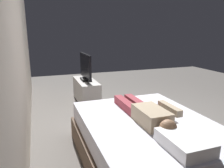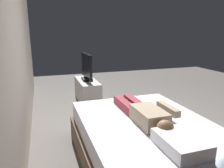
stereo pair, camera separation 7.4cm
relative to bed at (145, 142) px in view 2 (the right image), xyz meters
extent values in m
plane|color=slate|center=(0.81, -0.57, -0.26)|extent=(10.00, 10.00, 0.00)
cube|color=beige|center=(1.21, 1.41, 1.14)|extent=(6.40, 0.10, 2.80)
cube|color=brown|center=(0.00, 0.00, -0.11)|extent=(1.97, 1.52, 0.30)
cube|color=white|center=(0.00, 0.00, 0.16)|extent=(1.89, 1.44, 0.24)
cube|color=white|center=(-0.66, 0.00, 0.34)|extent=(0.48, 0.34, 0.12)
cube|color=tan|center=(-0.10, 0.01, 0.37)|extent=(0.48, 0.28, 0.18)
sphere|color=#936B4C|center=(-0.43, 0.01, 0.37)|extent=(0.18, 0.18, 0.18)
cube|color=#993842|center=(0.44, -0.07, 0.33)|extent=(0.60, 0.11, 0.11)
cube|color=#993842|center=(0.44, 0.09, 0.33)|extent=(0.60, 0.11, 0.11)
cube|color=tan|center=(-0.04, -0.27, 0.41)|extent=(0.40, 0.08, 0.08)
cube|color=black|center=(0.18, -0.41, 0.29)|extent=(0.15, 0.04, 0.02)
cube|color=#B7B2AD|center=(2.51, 0.17, -0.01)|extent=(1.10, 0.40, 0.50)
cube|color=black|center=(2.51, 0.17, 0.26)|extent=(0.32, 0.20, 0.05)
cube|color=black|center=(2.51, 0.17, 0.56)|extent=(0.88, 0.05, 0.54)
camera|label=1|loc=(-2.08, 1.19, 1.30)|focal=34.38mm
camera|label=2|loc=(-2.10, 1.12, 1.30)|focal=34.38mm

